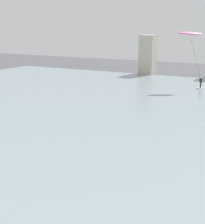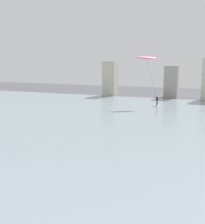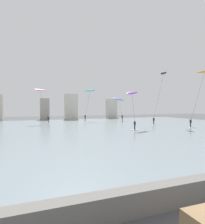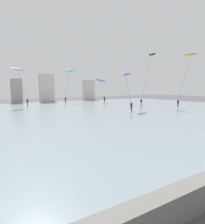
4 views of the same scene
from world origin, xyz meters
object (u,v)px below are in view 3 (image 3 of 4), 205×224
(kitesurfer_purple, at_px, (132,95))
(kitesurfer_cyan, at_px, (89,93))
(kitesurfer_pink, at_px, (41,92))
(kitesurfer_blue, at_px, (118,100))
(kitesurfer_black, at_px, (162,81))
(kitesurfer_orange, at_px, (203,78))

(kitesurfer_purple, relative_size, kitesurfer_cyan, 0.81)
(kitesurfer_pink, bearing_deg, kitesurfer_cyan, 19.54)
(kitesurfer_cyan, bearing_deg, kitesurfer_purple, -86.58)
(kitesurfer_pink, distance_m, kitesurfer_cyan, 14.37)
(kitesurfer_pink, xyz_separation_m, kitesurfer_cyan, (13.54, 4.81, 0.37))
(kitesurfer_blue, bearing_deg, kitesurfer_purple, -108.26)
(kitesurfer_purple, bearing_deg, kitesurfer_blue, 71.74)
(kitesurfer_blue, height_order, kitesurfer_black, kitesurfer_black)
(kitesurfer_blue, xyz_separation_m, kitesurfer_cyan, (-7.41, 3.55, 2.05))
(kitesurfer_blue, distance_m, kitesurfer_cyan, 8.47)
(kitesurfer_cyan, xyz_separation_m, kitesurfer_orange, (15.56, -24.71, 1.87))
(kitesurfer_pink, xyz_separation_m, kitesurfer_blue, (20.95, 1.26, -1.68))
(kitesurfer_purple, xyz_separation_m, kitesurfer_blue, (6.09, 18.47, -0.48))
(kitesurfer_orange, distance_m, kitesurfer_black, 7.71)
(kitesurfer_purple, height_order, kitesurfer_orange, kitesurfer_orange)
(kitesurfer_orange, height_order, kitesurfer_black, kitesurfer_black)
(kitesurfer_orange, bearing_deg, kitesurfer_blue, 111.07)
(kitesurfer_purple, height_order, kitesurfer_blue, kitesurfer_purple)
(kitesurfer_cyan, relative_size, kitesurfer_black, 0.78)
(kitesurfer_cyan, relative_size, kitesurfer_orange, 0.79)
(kitesurfer_cyan, bearing_deg, kitesurfer_black, -62.96)
(kitesurfer_pink, xyz_separation_m, kitesurfer_orange, (29.10, -19.90, 2.23))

